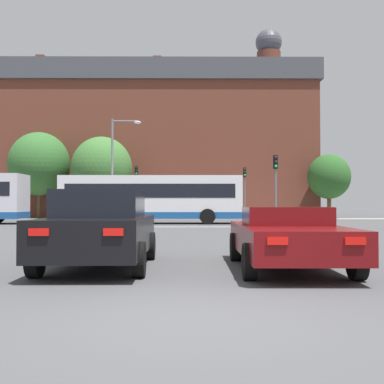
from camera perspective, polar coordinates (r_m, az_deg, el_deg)
ground_plane at (r=5.64m, az=0.47°, el=-14.80°), size 400.00×400.00×0.00m
stop_line_strip at (r=27.34m, az=-0.18°, el=-4.16°), size 7.55×0.30×0.01m
far_pavement at (r=42.31m, az=-0.24°, el=-3.19°), size 68.39×2.50×0.01m
brick_civic_building at (r=52.33m, az=-3.92°, el=5.63°), size 32.08×13.84×20.33m
car_saloon_left at (r=10.08m, az=-10.76°, el=-4.27°), size 2.08×4.54×1.58m
car_roadster_right at (r=9.87m, az=11.19°, el=-5.23°), size 2.09×4.63×1.24m
bus_crossing_lead at (r=32.02m, az=-4.82°, el=-0.73°), size 11.87×2.77×3.15m
traffic_light_near_right at (r=28.28m, az=9.88°, el=1.61°), size 0.26×0.31×4.15m
traffic_light_far_right at (r=41.55m, az=6.27°, el=0.88°), size 0.26×0.31×4.44m
traffic_light_far_left at (r=41.92m, az=-6.61°, el=0.98°), size 0.26×0.31×4.59m
street_lamp_junction at (r=33.90m, az=-8.85°, el=3.86°), size 2.08×0.36×7.24m
pedestrian_waiting at (r=43.07m, az=-13.39°, el=-1.79°), size 0.35×0.45×1.71m
pedestrian_walking_east at (r=42.34m, az=-8.35°, el=-1.85°), size 0.45×0.33×1.68m
pedestrian_walking_west at (r=41.88m, az=-8.15°, el=-1.92°), size 0.37×0.46×1.61m
tree_by_building at (r=43.33m, az=-10.66°, el=2.74°), size 5.39×5.39×7.27m
tree_kerbside at (r=46.34m, az=-17.66°, el=3.18°), size 5.54×5.54×7.89m
tree_distant at (r=45.12m, az=15.92°, el=1.76°), size 3.85×3.85×5.80m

